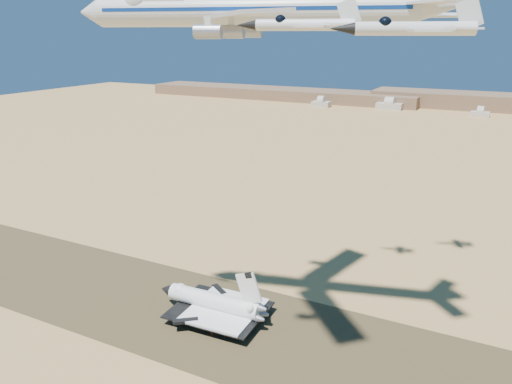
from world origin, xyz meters
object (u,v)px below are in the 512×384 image
at_px(carrier_747, 240,11).
at_px(crew_a, 217,326).
at_px(chase_jet_d, 368,26).
at_px(chase_jet_b, 411,28).
at_px(crew_b, 225,334).
at_px(crew_c, 212,333).
at_px(shuttle, 213,303).
at_px(chase_jet_e, 449,15).
at_px(chase_jet_a, 302,24).

relative_size(carrier_747, crew_a, 49.08).
relative_size(crew_a, chase_jet_d, 0.13).
height_order(carrier_747, chase_jet_b, carrier_747).
xyz_separation_m(crew_a, crew_b, (4.58, -2.80, -0.01)).
bearing_deg(crew_c, crew_b, -106.69).
height_order(crew_a, crew_b, crew_a).
xyz_separation_m(shuttle, chase_jet_e, (54.77, 52.19, 86.81)).
relative_size(shuttle, chase_jet_a, 2.39).
xyz_separation_m(crew_c, chase_jet_b, (60.84, -57.20, 86.17)).
bearing_deg(crew_b, crew_c, 60.27).
relative_size(carrier_747, chase_jet_b, 6.45).
bearing_deg(shuttle, chase_jet_a, -50.12).
distance_m(shuttle, crew_b, 12.59).
height_order(crew_c, chase_jet_b, chase_jet_b).
bearing_deg(shuttle, chase_jet_d, 44.63).
bearing_deg(chase_jet_d, chase_jet_e, 26.05).
relative_size(chase_jet_b, chase_jet_e, 0.89).
bearing_deg(crew_a, shuttle, 19.79).
relative_size(crew_b, crew_c, 1.14).
bearing_deg(carrier_747, crew_c, 165.16).
bearing_deg(chase_jet_b, carrier_747, 111.22).
bearing_deg(chase_jet_a, chase_jet_e, 74.56).
bearing_deg(chase_jet_b, shuttle, 114.72).
xyz_separation_m(crew_c, chase_jet_d, (29.23, 45.46, 87.78)).
relative_size(shuttle, chase_jet_d, 2.70).
height_order(crew_a, crew_c, crew_a).
height_order(shuttle, chase_jet_b, chase_jet_b).
xyz_separation_m(chase_jet_d, chase_jet_e, (20.61, 15.96, 3.20)).
relative_size(shuttle, crew_b, 20.86).
bearing_deg(carrier_747, shuttle, 134.46).
distance_m(crew_a, chase_jet_d, 101.46).
bearing_deg(chase_jet_a, chase_jet_d, 86.87).
bearing_deg(chase_jet_e, chase_jet_a, -113.63).
relative_size(crew_a, chase_jet_e, 0.12).
bearing_deg(chase_jet_e, crew_a, -152.53).
xyz_separation_m(chase_jet_a, chase_jet_e, (4.64, 107.99, 4.21)).
height_order(chase_jet_b, chase_jet_d, chase_jet_d).
bearing_deg(shuttle, chase_jet_e, 41.56).
bearing_deg(chase_jet_a, shuttle, 118.96).
xyz_separation_m(shuttle, chase_jet_a, (50.14, -55.80, 82.60)).
height_order(carrier_747, crew_c, carrier_747).
height_order(carrier_747, crew_a, carrier_747).
bearing_deg(crew_a, chase_jet_b, -154.32).
bearing_deg(chase_jet_d, chase_jet_b, -84.58).
height_order(carrier_747, crew_b, carrier_747).
bearing_deg(chase_jet_e, crew_c, -150.23).
bearing_deg(shuttle, crew_a, -52.81).
height_order(shuttle, crew_c, shuttle).
bearing_deg(crew_c, chase_jet_b, -167.33).
bearing_deg(chase_jet_b, crew_b, 114.27).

